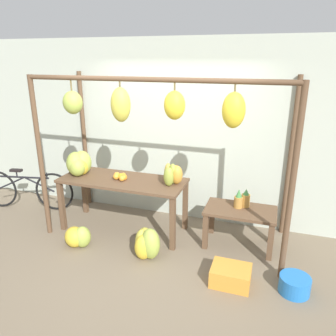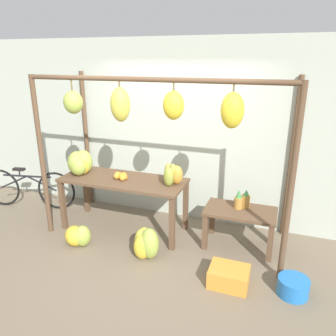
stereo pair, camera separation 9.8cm
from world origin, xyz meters
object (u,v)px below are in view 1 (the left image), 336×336
at_px(banana_pile_on_table, 79,164).
at_px(blue_bucket, 295,285).
at_px(orange_pile, 120,176).
at_px(parked_bicycle, 26,189).
at_px(pineapple_cluster, 242,199).
at_px(papaya_pile, 172,175).
at_px(fruit_crate_white, 231,275).
at_px(banana_pile_ground_left, 78,237).
at_px(banana_pile_ground_right, 146,243).

distance_m(banana_pile_on_table, blue_bucket, 3.33).
bearing_deg(orange_pile, parked_bicycle, 176.12).
bearing_deg(orange_pile, pineapple_cluster, 5.69).
bearing_deg(papaya_pile, blue_bucket, -24.28).
relative_size(orange_pile, parked_bicycle, 0.14).
relative_size(fruit_crate_white, parked_bicycle, 0.27).
bearing_deg(banana_pile_on_table, banana_pile_ground_left, -63.83).
xyz_separation_m(orange_pile, blue_bucket, (2.46, -0.70, -0.76)).
relative_size(banana_pile_on_table, pineapple_cluster, 1.64).
height_order(pineapple_cluster, banana_pile_ground_left, pineapple_cluster).
distance_m(pineapple_cluster, banana_pile_ground_left, 2.33).
relative_size(banana_pile_on_table, banana_pile_ground_right, 0.98).
xyz_separation_m(pineapple_cluster, blue_bucket, (0.72, -0.87, -0.57)).
bearing_deg(pineapple_cluster, parked_bicycle, -179.28).
distance_m(parked_bicycle, papaya_pile, 2.73).
bearing_deg(blue_bucket, banana_pile_on_table, 167.80).
height_order(fruit_crate_white, papaya_pile, papaya_pile).
distance_m(banana_pile_ground_right, papaya_pile, 1.00).
height_order(banana_pile_on_table, fruit_crate_white, banana_pile_on_table).
distance_m(banana_pile_on_table, papaya_pile, 1.46).
xyz_separation_m(banana_pile_ground_left, parked_bicycle, (-1.53, 0.78, 0.20)).
bearing_deg(orange_pile, banana_pile_ground_left, -119.29).
xyz_separation_m(banana_pile_ground_left, fruit_crate_white, (2.13, -0.12, -0.04)).
xyz_separation_m(banana_pile_on_table, parked_bicycle, (-1.21, 0.14, -0.63)).
relative_size(banana_pile_ground_right, parked_bicycle, 0.27).
bearing_deg(blue_bucket, parked_bicycle, 169.28).
distance_m(fruit_crate_white, blue_bucket, 0.70).
bearing_deg(banana_pile_ground_left, fruit_crate_white, -3.14).
bearing_deg(banana_pile_ground_right, parked_bicycle, 164.62).
height_order(banana_pile_ground_left, parked_bicycle, parked_bicycle).
relative_size(banana_pile_on_table, fruit_crate_white, 0.98).
distance_m(banana_pile_ground_left, blue_bucket, 2.83).
xyz_separation_m(banana_pile_on_table, fruit_crate_white, (2.44, -0.75, -0.87)).
bearing_deg(banana_pile_ground_left, parked_bicycle, 152.89).
distance_m(banana_pile_on_table, orange_pile, 0.69).
bearing_deg(orange_pile, banana_pile_ground_right, -42.26).
relative_size(orange_pile, banana_pile_ground_left, 0.50).
height_order(blue_bucket, parked_bicycle, parked_bicycle).
distance_m(orange_pile, blue_bucket, 2.67).
height_order(banana_pile_ground_right, fruit_crate_white, banana_pile_ground_right).
height_order(banana_pile_ground_right, papaya_pile, papaya_pile).
xyz_separation_m(banana_pile_ground_right, papaya_pile, (0.16, 0.63, 0.76)).
bearing_deg(fruit_crate_white, banana_pile_ground_right, 169.74).
bearing_deg(banana_pile_on_table, papaya_pile, 3.25).
bearing_deg(pineapple_cluster, banana_pile_on_table, -175.51).
distance_m(blue_bucket, papaya_pile, 2.04).
xyz_separation_m(banana_pile_ground_right, blue_bucket, (1.84, -0.13, -0.09)).
xyz_separation_m(pineapple_cluster, banana_pile_ground_right, (-1.13, -0.74, -0.48)).
xyz_separation_m(banana_pile_on_table, orange_pile, (0.68, 0.02, -0.12)).
xyz_separation_m(pineapple_cluster, papaya_pile, (-0.97, -0.11, 0.29)).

